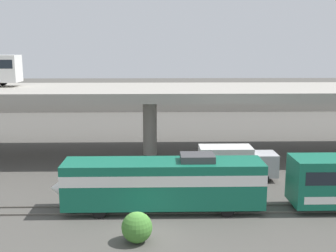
{
  "coord_description": "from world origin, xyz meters",
  "views": [
    {
      "loc": [
        0.91,
        -24.64,
        11.73
      ],
      "look_at": [
        2.05,
        23.4,
        2.5
      ],
      "focal_mm": 44.75,
      "sensor_mm": 36.0,
      "label": 1
    }
  ],
  "objects_px": {
    "parked_car_1": "(148,94)",
    "parked_car_3": "(92,96)",
    "train_locomotive": "(153,181)",
    "parked_car_2": "(265,97)",
    "service_truck_west": "(235,162)",
    "parked_car_0": "(57,96)"
  },
  "relations": [
    {
      "from": "train_locomotive",
      "to": "parked_car_2",
      "type": "xyz_separation_m",
      "value": [
        20.56,
        49.41,
        0.13
      ]
    },
    {
      "from": "train_locomotive",
      "to": "parked_car_2",
      "type": "relative_size",
      "value": 3.24
    },
    {
      "from": "service_truck_west",
      "to": "parked_car_1",
      "type": "height_order",
      "value": "parked_car_1"
    },
    {
      "from": "parked_car_1",
      "to": "parked_car_3",
      "type": "relative_size",
      "value": 1.01
    },
    {
      "from": "train_locomotive",
      "to": "parked_car_1",
      "type": "relative_size",
      "value": 3.71
    },
    {
      "from": "train_locomotive",
      "to": "parked_car_1",
      "type": "distance_m",
      "value": 53.52
    },
    {
      "from": "service_truck_west",
      "to": "parked_car_2",
      "type": "xyz_separation_m",
      "value": [
        13.4,
        42.53,
        0.69
      ]
    },
    {
      "from": "train_locomotive",
      "to": "parked_car_0",
      "type": "relative_size",
      "value": 3.33
    },
    {
      "from": "parked_car_0",
      "to": "parked_car_1",
      "type": "xyz_separation_m",
      "value": [
        17.46,
        1.83,
        -0.0
      ]
    },
    {
      "from": "train_locomotive",
      "to": "parked_car_3",
      "type": "bearing_deg",
      "value": -76.43
    },
    {
      "from": "parked_car_1",
      "to": "train_locomotive",
      "type": "bearing_deg",
      "value": -88.26
    },
    {
      "from": "service_truck_west",
      "to": "parked_car_0",
      "type": "xyz_separation_m",
      "value": [
        -26.23,
        44.79,
        0.69
      ]
    },
    {
      "from": "train_locomotive",
      "to": "parked_car_2",
      "type": "bearing_deg",
      "value": -112.59
    },
    {
      "from": "service_truck_west",
      "to": "parked_car_0",
      "type": "distance_m",
      "value": 51.91
    },
    {
      "from": "service_truck_west",
      "to": "train_locomotive",
      "type": "bearing_deg",
      "value": -136.1
    },
    {
      "from": "parked_car_1",
      "to": "parked_car_3",
      "type": "height_order",
      "value": "same"
    },
    {
      "from": "parked_car_0",
      "to": "parked_car_2",
      "type": "relative_size",
      "value": 0.97
    },
    {
      "from": "parked_car_1",
      "to": "parked_car_3",
      "type": "bearing_deg",
      "value": -168.51
    },
    {
      "from": "parked_car_0",
      "to": "parked_car_2",
      "type": "distance_m",
      "value": 39.7
    },
    {
      "from": "parked_car_0",
      "to": "parked_car_2",
      "type": "bearing_deg",
      "value": 176.74
    },
    {
      "from": "parked_car_1",
      "to": "parked_car_2",
      "type": "height_order",
      "value": "same"
    },
    {
      "from": "service_truck_west",
      "to": "parked_car_3",
      "type": "distance_m",
      "value": 48.54
    }
  ]
}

